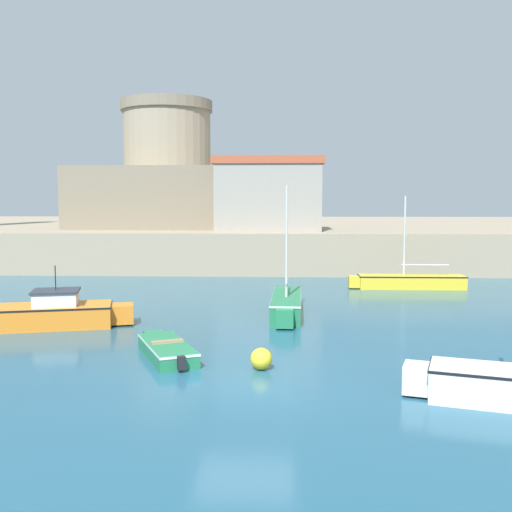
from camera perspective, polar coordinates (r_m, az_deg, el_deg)
name	(u,v)px	position (r m, az deg, el deg)	size (l,w,h in m)	color
ground_plane	(245,385)	(15.42, -1.03, -12.19)	(200.00, 200.00, 0.00)	#235670
quay_seawall	(272,236)	(56.29, 1.54, 1.89)	(120.00, 40.00, 2.64)	gray
sailboat_green_1	(286,304)	(24.42, 2.91, -4.59)	(1.32, 5.74, 5.25)	#237A4C
sailboat_yellow_3	(409,281)	(32.70, 14.37, -2.32)	(6.09, 1.26, 4.89)	yellow
motorboat_orange_4	(56,313)	(23.31, -18.52, -5.14)	(5.39, 2.85, 2.27)	orange
dinghy_green_5	(166,349)	(18.21, -8.53, -8.71)	(2.34, 3.71, 0.51)	#237A4C
mooring_buoy	(261,359)	(16.66, 0.51, -9.77)	(0.60, 0.60, 0.60)	yellow
fortress	(168,185)	(47.50, -8.40, 6.69)	(12.66, 12.66, 9.65)	gray
harbor_shed_near_wharf	(268,194)	(40.32, 1.18, 5.93)	(7.28, 4.31, 4.87)	gray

